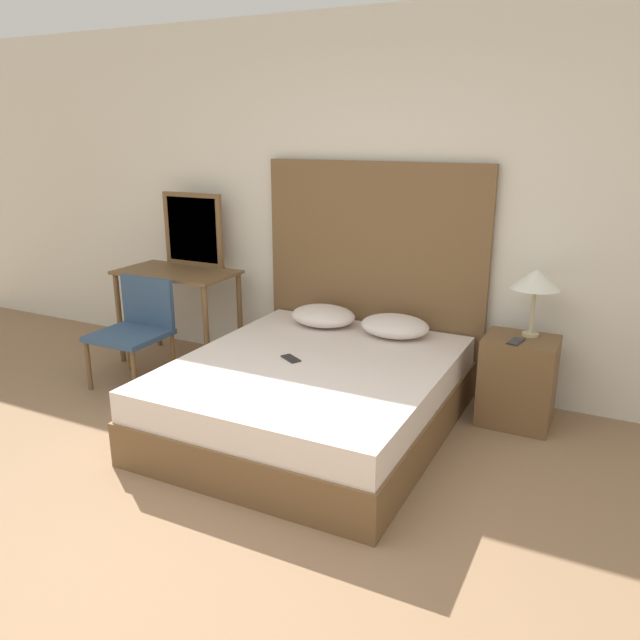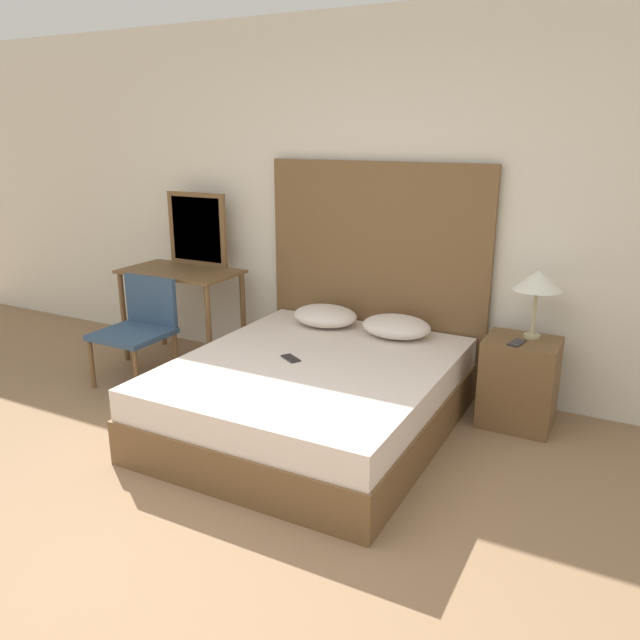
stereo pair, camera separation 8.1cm
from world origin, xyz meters
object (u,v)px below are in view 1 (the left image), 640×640
Objects in this scene: bed at (313,395)px; phone_on_bed at (291,359)px; nightstand at (518,381)px; phone_on_nightstand at (516,341)px; vanity_desk at (178,287)px; chair at (137,325)px; table_lamp at (536,280)px.

bed is 0.28m from phone_on_bed.
nightstand is 3.71× the size of phone_on_nightstand.
vanity_desk is (-1.56, 0.61, 0.42)m from bed.
chair is at bearing -170.01° from phone_on_nightstand.
chair is (-0.01, -0.50, -0.19)m from vanity_desk.
chair reaches higher than nightstand.
nightstand is at bearing 11.86° from chair.
phone_on_nightstand reaches higher than nightstand.
phone_on_nightstand is (-0.06, -0.17, -0.37)m from table_lamp.
nightstand is 0.67m from table_lamp.
phone_on_nightstand is at bearing 9.99° from chair.
phone_on_nightstand is at bearing 27.28° from bed.
vanity_desk reaches higher than phone_on_nightstand.
table_lamp is (0.04, 0.08, 0.67)m from nightstand.
phone_on_bed is at bearing -5.65° from chair.
bed is at bearing 11.72° from phone_on_bed.
phone_on_bed is 0.28× the size of nightstand.
phone_on_bed is at bearing -151.35° from nightstand.
table_lamp is 0.55× the size of chair.
phone_on_nightstand is (-0.02, -0.10, 0.30)m from nightstand.
bed is at bearing -21.18° from vanity_desk.
table_lamp is at bearing 30.42° from phone_on_bed.
vanity_desk is at bearing 179.64° from phone_on_nightstand.
nightstand is (1.16, 0.69, 0.07)m from bed.
nightstand reaches higher than phone_on_bed.
vanity_desk is (-2.73, -0.08, 0.35)m from nightstand.
bed is at bearing -147.65° from table_lamp.
chair is at bearing -166.79° from table_lamp.
chair is at bearing -90.93° from vanity_desk.
nightstand is at bearing 28.65° from phone_on_bed.
phone_on_nightstand is at bearing -102.25° from nightstand.
phone_on_bed is (-0.15, -0.03, 0.24)m from bed.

